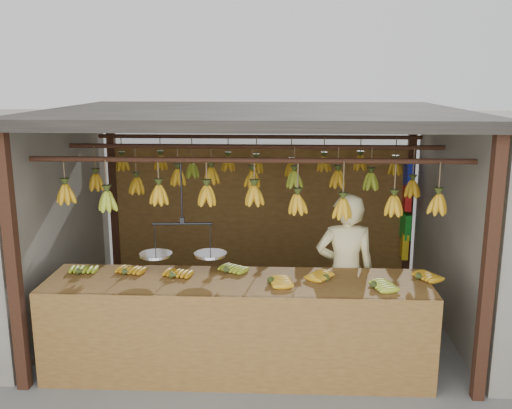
{
  "coord_description": "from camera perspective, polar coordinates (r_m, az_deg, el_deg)",
  "views": [
    {
      "loc": [
        0.28,
        -6.04,
        2.74
      ],
      "look_at": [
        0.0,
        0.3,
        1.3
      ],
      "focal_mm": 40.0,
      "sensor_mm": 36.0,
      "label": 1
    }
  ],
  "objects": [
    {
      "name": "balance_scale",
      "position": [
        5.36,
        -7.31,
        -4.55
      ],
      "size": [
        0.81,
        0.33,
        0.9
      ],
      "color": "black",
      "rests_on": "ground"
    },
    {
      "name": "counter",
      "position": [
        5.23,
        -1.95,
        -10.03
      ],
      "size": [
        3.59,
        0.8,
        0.96
      ],
      "color": "brown",
      "rests_on": "ground"
    },
    {
      "name": "hanging_bananas",
      "position": [
        6.14,
        -0.15,
        2.41
      ],
      "size": [
        3.57,
        2.25,
        0.39
      ],
      "color": "#BF8514",
      "rests_on": "ground"
    },
    {
      "name": "bag_bundles",
      "position": [
        7.77,
        14.8,
        -0.59
      ],
      "size": [
        0.08,
        0.26,
        1.31
      ],
      "color": "#1426BF",
      "rests_on": "ground"
    },
    {
      "name": "vendor",
      "position": [
        5.8,
        8.9,
        -6.76
      ],
      "size": [
        0.61,
        0.41,
        1.63
      ],
      "primitive_type": "imported",
      "rotation": [
        0.0,
        0.0,
        3.18
      ],
      "color": "beige",
      "rests_on": "ground"
    },
    {
      "name": "stall",
      "position": [
        6.42,
        0.01,
        5.91
      ],
      "size": [
        4.3,
        3.3,
        2.4
      ],
      "color": "black",
      "rests_on": "ground"
    },
    {
      "name": "ground",
      "position": [
        6.63,
        -0.12,
        -11.6
      ],
      "size": [
        80.0,
        80.0,
        0.0
      ],
      "primitive_type": "plane",
      "color": "#5B5B57"
    }
  ]
}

